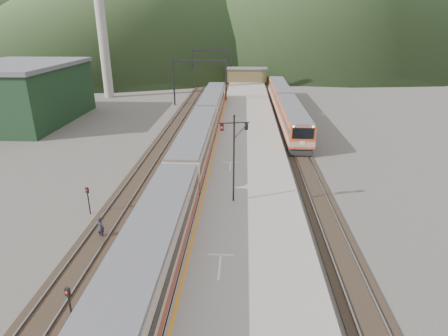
# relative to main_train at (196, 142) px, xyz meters

# --- Properties ---
(track_main) EXTENTS (2.60, 200.00, 0.23)m
(track_main) POSITION_rel_main_train_xyz_m (0.00, 13.69, -2.05)
(track_main) COLOR black
(track_main) RESTS_ON ground
(track_far) EXTENTS (2.60, 200.00, 0.23)m
(track_far) POSITION_rel_main_train_xyz_m (-5.00, 13.69, -2.05)
(track_far) COLOR black
(track_far) RESTS_ON ground
(track_second) EXTENTS (2.60, 200.00, 0.23)m
(track_second) POSITION_rel_main_train_xyz_m (11.50, 13.69, -2.05)
(track_second) COLOR black
(track_second) RESTS_ON ground
(platform) EXTENTS (8.00, 100.00, 1.00)m
(platform) POSITION_rel_main_train_xyz_m (5.60, 11.69, -1.62)
(platform) COLOR gray
(platform) RESTS_ON ground
(gantry_near) EXTENTS (9.55, 0.25, 8.00)m
(gantry_near) POSITION_rel_main_train_xyz_m (-2.85, 28.69, 3.47)
(gantry_near) COLOR black
(gantry_near) RESTS_ON ground
(gantry_far) EXTENTS (9.55, 0.25, 8.00)m
(gantry_far) POSITION_rel_main_train_xyz_m (-2.85, 53.69, 3.47)
(gantry_far) COLOR black
(gantry_far) RESTS_ON ground
(warehouse) EXTENTS (14.50, 20.50, 8.60)m
(warehouse) POSITION_rel_main_train_xyz_m (-28.00, 15.69, 2.20)
(warehouse) COLOR black
(warehouse) RESTS_ON ground
(smokestack) EXTENTS (1.80, 1.80, 30.00)m
(smokestack) POSITION_rel_main_train_xyz_m (-22.00, 35.69, 12.88)
(smokestack) COLOR #9E998E
(smokestack) RESTS_ON ground
(station_shed) EXTENTS (9.40, 4.40, 3.10)m
(station_shed) POSITION_rel_main_train_xyz_m (5.60, 51.69, 0.45)
(station_shed) COLOR brown
(station_shed) RESTS_ON platform
(hill_c) EXTENTS (160.00, 160.00, 50.00)m
(hill_c) POSITION_rel_main_train_xyz_m (110.00, 183.69, 22.88)
(hill_c) COLOR #2F4B20
(hill_c) RESTS_ON ground
(main_train) EXTENTS (3.09, 63.30, 3.77)m
(main_train) POSITION_rel_main_train_xyz_m (0.00, 0.00, 0.00)
(main_train) COLOR tan
(main_train) RESTS_ON track_main
(second_train) EXTENTS (2.84, 38.72, 3.47)m
(second_train) POSITION_rel_main_train_xyz_m (11.50, 20.74, -0.15)
(second_train) COLOR #C94D24
(second_train) RESTS_ON track_second
(signal_mast) EXTENTS (2.18, 0.52, 6.87)m
(signal_mast) POSITION_rel_main_train_xyz_m (4.34, -11.69, 3.08)
(signal_mast) COLOR black
(signal_mast) RESTS_ON platform
(short_signal_a) EXTENTS (0.26, 0.22, 2.27)m
(short_signal_a) POSITION_rel_main_train_xyz_m (-3.27, -24.09, -0.65)
(short_signal_a) COLOR black
(short_signal_a) RESTS_ON ground
(short_signal_b) EXTENTS (0.24, 0.19, 2.27)m
(short_signal_b) POSITION_rel_main_train_xyz_m (-2.17, 7.51, -0.65)
(short_signal_b) COLOR black
(short_signal_b) RESTS_ON ground
(short_signal_c) EXTENTS (0.26, 0.23, 2.27)m
(short_signal_c) POSITION_rel_main_train_xyz_m (-6.91, -12.66, -0.65)
(short_signal_c) COLOR black
(short_signal_c) RESTS_ON ground
(worker) EXTENTS (0.68, 0.58, 1.58)m
(worker) POSITION_rel_main_train_xyz_m (-4.77, -16.00, -1.32)
(worker) COLOR #232431
(worker) RESTS_ON ground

